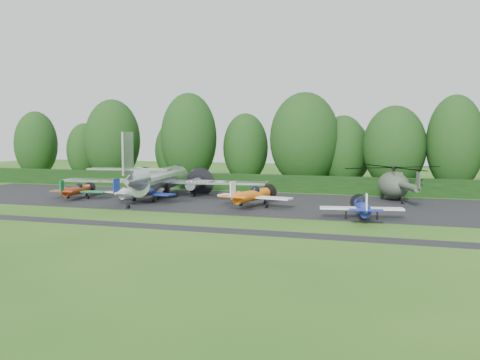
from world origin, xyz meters
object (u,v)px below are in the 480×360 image
(light_plane_red, at_px, (77,190))
(transport_plane, at_px, (159,179))
(light_plane_white, at_px, (142,192))
(helicopter, at_px, (393,182))
(light_plane_blue, at_px, (362,207))
(light_plane_orange, at_px, (252,195))

(light_plane_red, bearing_deg, transport_plane, 34.16)
(light_plane_white, xyz_separation_m, helicopter, (24.46, 9.77, 0.80))
(light_plane_blue, xyz_separation_m, helicopter, (1.90, 13.95, 0.86))
(light_plane_orange, xyz_separation_m, helicopter, (12.60, 9.79, 0.75))
(light_plane_red, distance_m, light_plane_blue, 30.85)
(light_plane_orange, height_order, light_plane_blue, light_plane_orange)
(transport_plane, relative_size, light_plane_white, 3.10)
(light_plane_red, height_order, helicopter, helicopter)
(transport_plane, height_order, light_plane_orange, transport_plane)
(helicopter, bearing_deg, light_plane_orange, -122.18)
(light_plane_red, relative_size, helicopter, 0.50)
(light_plane_white, distance_m, helicopter, 26.36)
(transport_plane, height_order, light_plane_blue, transport_plane)
(light_plane_blue, bearing_deg, light_plane_red, -177.56)
(light_plane_red, bearing_deg, helicopter, 24.03)
(light_plane_white, bearing_deg, transport_plane, 78.21)
(transport_plane, bearing_deg, light_plane_orange, -11.93)
(light_plane_orange, distance_m, light_plane_blue, 11.48)
(transport_plane, xyz_separation_m, light_plane_orange, (12.01, -4.16, -0.89))
(transport_plane, distance_m, light_plane_orange, 12.74)
(light_plane_blue, bearing_deg, transport_plane, 170.56)
(light_plane_orange, bearing_deg, light_plane_red, 168.34)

